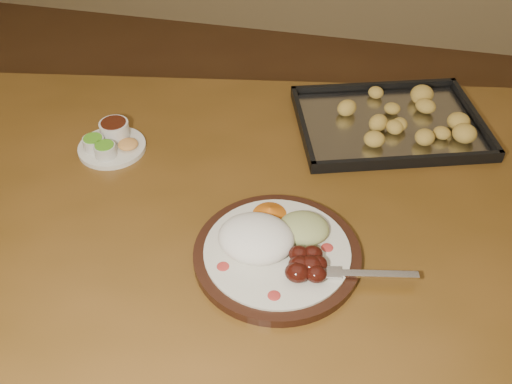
# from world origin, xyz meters

# --- Properties ---
(ground) EXTENTS (4.00, 4.00, 0.00)m
(ground) POSITION_xyz_m (0.00, 0.00, 0.00)
(ground) COLOR #55371D
(ground) RESTS_ON ground
(dining_table) EXTENTS (1.63, 1.14, 0.75)m
(dining_table) POSITION_xyz_m (0.28, -0.22, 0.65)
(dining_table) COLOR brown
(dining_table) RESTS_ON ground
(dinner_plate) EXTENTS (0.39, 0.29, 0.07)m
(dinner_plate) POSITION_xyz_m (0.36, -0.34, 0.77)
(dinner_plate) COLOR black
(dinner_plate) RESTS_ON dining_table
(condiment_saucer) EXTENTS (0.14, 0.14, 0.05)m
(condiment_saucer) POSITION_xyz_m (-0.04, -0.12, 0.77)
(condiment_saucer) COLOR silver
(condiment_saucer) RESTS_ON dining_table
(baking_tray) EXTENTS (0.48, 0.41, 0.04)m
(baking_tray) POSITION_xyz_m (0.53, 0.10, 0.76)
(baking_tray) COLOR black
(baking_tray) RESTS_ON dining_table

